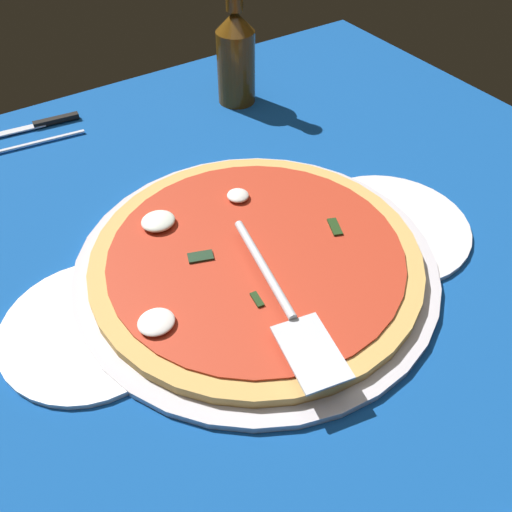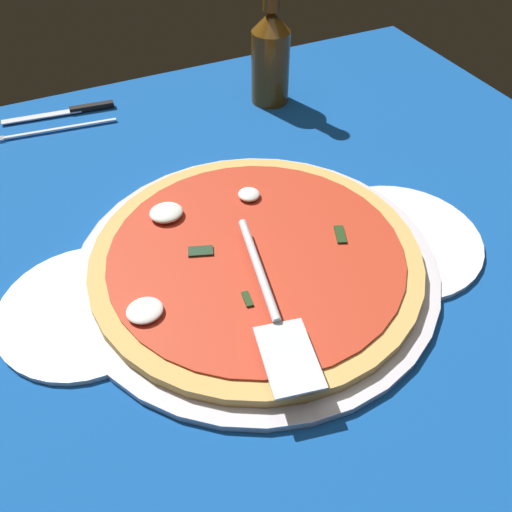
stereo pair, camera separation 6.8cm
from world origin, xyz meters
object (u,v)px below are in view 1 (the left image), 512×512
dinner_plate_left (91,328)px  dinner_plate_right (386,227)px  pizza (254,257)px  pizza_server (284,303)px  beer_bottle (236,54)px  place_setting_far (26,138)px

dinner_plate_left → dinner_plate_right: 40.27cm
dinner_plate_left → pizza: (20.88, -1.79, 1.56)cm
dinner_plate_left → pizza_server: size_ratio=0.81×
pizza_server → beer_bottle: bearing=165.2°
pizza_server → beer_bottle: 52.43cm
place_setting_far → beer_bottle: size_ratio=0.97×
beer_bottle → pizza_server: bearing=-116.1°
dinner_plate_right → beer_bottle: beer_bottle is taller
dinner_plate_right → pizza_server: bearing=-164.0°
dinner_plate_left → dinner_plate_right: bearing=-7.7°
dinner_plate_right → beer_bottle: size_ratio=0.97×
dinner_plate_right → place_setting_far: bearing=124.9°
dinner_plate_left → beer_bottle: bearing=40.6°
pizza → place_setting_far: (-15.28, 45.46, -1.70)cm
place_setting_far → beer_bottle: (35.66, -8.35, 8.56)cm
pizza_server → place_setting_far: 56.87cm
dinner_plate_left → dinner_plate_right: same height
dinner_plate_right → place_setting_far: 59.90cm
pizza → beer_bottle: size_ratio=1.80×
dinner_plate_left → dinner_plate_right: (39.91, -5.42, 0.00)cm
dinner_plate_left → pizza: 21.01cm
place_setting_far → beer_bottle: beer_bottle is taller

